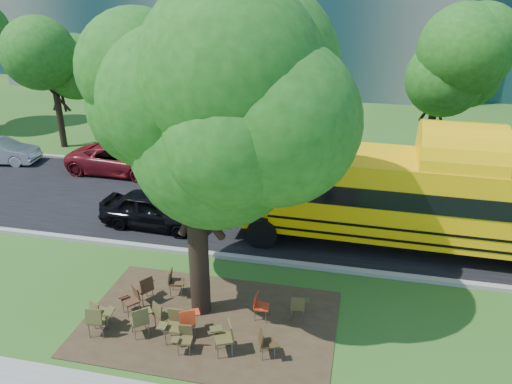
% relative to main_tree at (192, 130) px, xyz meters
% --- Properties ---
extents(ground, '(160.00, 160.00, 0.00)m').
position_rel_main_tree_xyz_m(ground, '(-0.61, 0.02, -5.41)').
color(ground, '#27571B').
rests_on(ground, ground).
extents(dirt_patch, '(7.00, 4.50, 0.03)m').
position_rel_main_tree_xyz_m(dirt_patch, '(0.39, -0.48, -5.40)').
color(dirt_patch, '#382819').
rests_on(dirt_patch, ground).
extents(asphalt_road, '(80.00, 8.00, 0.04)m').
position_rel_main_tree_xyz_m(asphalt_road, '(-0.61, 7.02, -5.39)').
color(asphalt_road, black).
rests_on(asphalt_road, ground).
extents(kerb_near, '(80.00, 0.25, 0.14)m').
position_rel_main_tree_xyz_m(kerb_near, '(-0.61, 3.02, -5.34)').
color(kerb_near, gray).
rests_on(kerb_near, ground).
extents(kerb_far, '(80.00, 0.25, 0.14)m').
position_rel_main_tree_xyz_m(kerb_far, '(-0.61, 11.12, -5.34)').
color(kerb_far, gray).
rests_on(kerb_far, ground).
extents(bg_tree_0, '(5.20, 5.20, 7.18)m').
position_rel_main_tree_xyz_m(bg_tree_0, '(-12.61, 13.02, -0.84)').
color(bg_tree_0, black).
rests_on(bg_tree_0, ground).
extents(bg_tree_2, '(4.80, 4.80, 6.62)m').
position_rel_main_tree_xyz_m(bg_tree_2, '(-5.61, 16.02, -1.20)').
color(bg_tree_2, black).
rests_on(bg_tree_2, ground).
extents(bg_tree_3, '(5.60, 5.60, 7.84)m').
position_rel_main_tree_xyz_m(bg_tree_3, '(7.39, 14.02, -0.38)').
color(bg_tree_3, black).
rests_on(bg_tree_3, ground).
extents(main_tree, '(7.20, 7.20, 9.02)m').
position_rel_main_tree_xyz_m(main_tree, '(0.00, 0.00, 0.00)').
color(main_tree, black).
rests_on(main_tree, ground).
extents(school_bus, '(13.71, 3.38, 3.33)m').
position_rel_main_tree_xyz_m(school_bus, '(7.17, 5.28, -3.48)').
color(school_bus, '#FFC008').
rests_on(school_bus, ground).
extents(chair_0, '(0.63, 0.63, 0.95)m').
position_rel_main_tree_xyz_m(chair_0, '(-2.32, -1.67, -4.83)').
color(chair_0, '#4D4A21').
rests_on(chair_0, ground).
extents(chair_1, '(0.68, 0.53, 0.83)m').
position_rel_main_tree_xyz_m(chair_1, '(-2.49, -1.29, -4.90)').
color(chair_1, brown).
rests_on(chair_1, ground).
extents(chair_2, '(0.63, 0.80, 0.94)m').
position_rel_main_tree_xyz_m(chair_2, '(-1.19, -1.42, -4.83)').
color(chair_2, brown).
rests_on(chair_2, ground).
extents(chair_3, '(0.62, 0.57, 0.95)m').
position_rel_main_tree_xyz_m(chair_3, '(-0.27, -1.41, -4.83)').
color(chair_3, brown).
rests_on(chair_3, ground).
extents(chair_4, '(0.75, 0.59, 0.88)m').
position_rel_main_tree_xyz_m(chair_4, '(-0.75, -1.05, -4.87)').
color(chair_4, '#4B3F20').
rests_on(chair_4, ground).
extents(chair_5, '(0.51, 0.51, 0.77)m').
position_rel_main_tree_xyz_m(chair_5, '(0.13, -1.74, -4.94)').
color(chair_5, '#504422').
rests_on(chair_5, ground).
extents(chair_6, '(0.75, 0.64, 0.94)m').
position_rel_main_tree_xyz_m(chair_6, '(1.18, -1.56, -4.83)').
color(chair_6, '#4E4821').
rests_on(chair_6, ground).
extents(chair_7, '(0.63, 0.55, 0.81)m').
position_rel_main_tree_xyz_m(chair_7, '(2.21, -1.50, -4.91)').
color(chair_7, '#3E2C16').
rests_on(chair_7, ground).
extents(chair_8, '(0.61, 0.77, 0.91)m').
position_rel_main_tree_xyz_m(chair_8, '(-1.71, 0.02, -4.85)').
color(chair_8, '#492D1A').
rests_on(chair_8, ground).
extents(chair_9, '(0.75, 0.60, 0.88)m').
position_rel_main_tree_xyz_m(chair_9, '(-1.88, -0.54, -4.87)').
color(chair_9, '#4C2E1B').
rests_on(chair_9, ground).
extents(chair_10, '(0.57, 0.57, 0.86)m').
position_rel_main_tree_xyz_m(chair_10, '(-1.02, 0.57, -4.88)').
color(chair_10, '#483019').
rests_on(chair_10, ground).
extents(chair_11, '(0.62, 0.75, 0.92)m').
position_rel_main_tree_xyz_m(chair_11, '(0.04, -1.17, -4.84)').
color(chair_11, red).
rests_on(chair_11, ground).
extents(chair_12, '(0.48, 0.54, 0.81)m').
position_rel_main_tree_xyz_m(chair_12, '(1.74, -0.02, -4.91)').
color(chair_12, red).
rests_on(chair_12, ground).
extents(chair_13, '(0.55, 0.53, 0.83)m').
position_rel_main_tree_xyz_m(chair_13, '(2.81, 0.18, -4.90)').
color(chair_13, '#423E1C').
rests_on(chair_13, ground).
extents(black_car, '(4.23, 1.86, 1.42)m').
position_rel_main_tree_xyz_m(black_car, '(-3.47, 4.75, -4.71)').
color(black_car, black).
rests_on(black_car, ground).
extents(bg_car_silver, '(4.11, 1.93, 1.30)m').
position_rel_main_tree_xyz_m(bg_car_silver, '(-14.22, 9.76, -4.76)').
color(bg_car_silver, '#A6A7AC').
rests_on(bg_car_silver, ground).
extents(bg_car_red, '(5.21, 2.51, 1.43)m').
position_rel_main_tree_xyz_m(bg_car_red, '(-7.44, 9.83, -4.70)').
color(bg_car_red, maroon).
rests_on(bg_car_red, ground).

